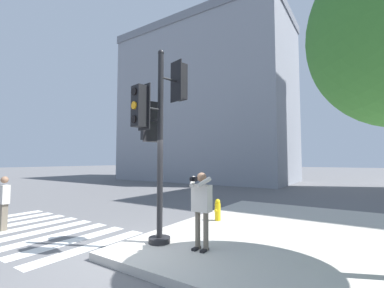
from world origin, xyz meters
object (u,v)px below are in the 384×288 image
Objects in this scene: pedestrian_distant at (4,202)px; fire_hydrant at (218,210)px; person_photographer at (201,203)px; traffic_signal_pole at (158,123)px.

fire_hydrant is (4.96, 3.90, -0.33)m from pedestrian_distant.
fire_hydrant is (-0.94, 2.51, -0.63)m from person_photographer.
pedestrian_distant is at bearing -141.79° from fire_hydrant.
person_photographer is at bearing 4.26° from traffic_signal_pole.
fire_hydrant is at bearing 85.25° from traffic_signal_pole.
fire_hydrant is at bearing 110.50° from person_photographer.
person_photographer is 6.06m from pedestrian_distant.
pedestrian_distant is 6.32m from fire_hydrant.
traffic_signal_pole is 2.87× the size of pedestrian_distant.
traffic_signal_pole reaches higher than person_photographer.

